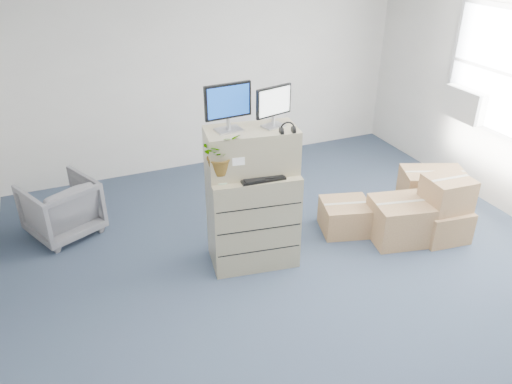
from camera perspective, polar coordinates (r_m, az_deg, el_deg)
ground at (r=5.11m, az=7.42°, el=-11.82°), size 7.00×7.00×0.00m
wall_back at (r=7.38m, az=-5.71°, el=13.49°), size 6.00×0.02×2.80m
ac_unit at (r=7.15m, az=22.92°, el=9.25°), size 0.24×0.60×0.40m
filing_cabinet_lower at (r=5.29m, az=-0.37°, el=-2.94°), size 0.98×0.68×1.06m
filing_cabinet_upper at (r=4.99m, az=-0.54°, el=4.79°), size 0.96×0.58×0.45m
monitor_left at (r=4.77m, az=-3.21°, el=9.93°), size 0.47×0.20×0.47m
monitor_right at (r=4.89m, az=2.04°, el=9.97°), size 0.40×0.21×0.40m
headphones at (r=4.80m, az=3.62°, el=7.21°), size 0.15×0.04×0.15m
keyboard at (r=4.91m, az=0.70°, el=1.61°), size 0.46×0.22×0.02m
mouse at (r=5.05m, az=3.31°, el=2.41°), size 0.11×0.09×0.03m
water_bottle at (r=5.08m, az=0.43°, el=3.92°), size 0.07×0.07×0.24m
phone_dock at (r=5.06m, az=-0.49°, el=2.92°), size 0.07×0.06×0.14m
external_drive at (r=5.22m, az=3.01°, el=3.58°), size 0.23×0.18×0.07m
tissue_box at (r=5.13m, az=2.69°, el=4.02°), size 0.24×0.18×0.08m
potted_plant at (r=4.80m, az=-4.12°, el=3.76°), size 0.45×0.48×0.40m
office_chair at (r=6.25m, az=-21.40°, el=-1.45°), size 0.95×0.93×0.75m
cardboard_boxes at (r=6.26m, az=17.57°, el=-1.70°), size 2.05×1.22×0.76m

